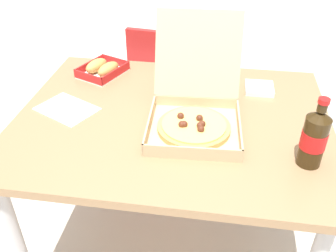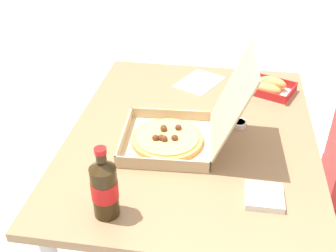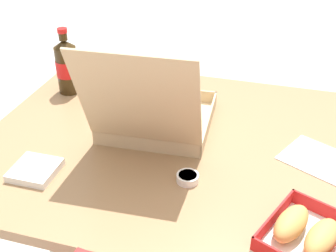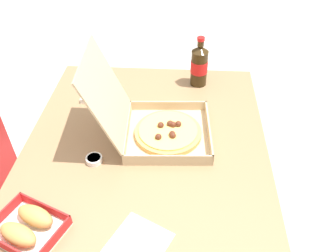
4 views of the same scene
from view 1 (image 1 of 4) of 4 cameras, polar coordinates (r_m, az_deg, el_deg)
ground_plane at (r=1.85m, az=0.51°, el=-17.75°), size 10.00×10.00×0.00m
dining_table at (r=1.40m, az=0.65°, el=-1.47°), size 1.11×0.87×0.73m
chair at (r=2.07m, az=0.18°, el=6.01°), size 0.45×0.45×0.83m
pizza_box_open at (r=1.29m, az=4.04°, el=2.07°), size 0.33×0.44×0.33m
bread_side_box at (r=1.66m, az=-9.87°, el=8.55°), size 0.21×0.23×0.06m
cola_bottle at (r=1.17m, az=21.19°, el=-1.64°), size 0.07×0.07×0.22m
paper_menu at (r=1.44m, az=-15.01°, el=2.51°), size 0.25×0.23×0.00m
napkin_pile at (r=1.56m, az=13.61°, el=5.56°), size 0.11×0.11×0.02m
dipping_sauce_cup at (r=1.50m, az=-0.86°, el=5.43°), size 0.06×0.06×0.02m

